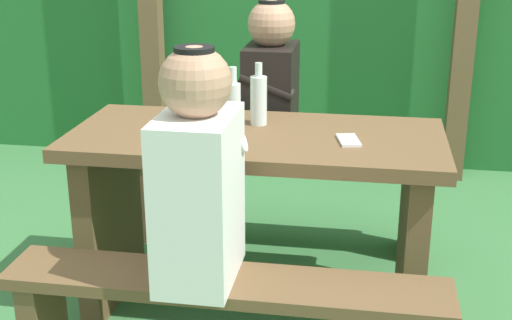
{
  "coord_description": "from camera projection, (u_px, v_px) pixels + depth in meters",
  "views": [
    {
      "loc": [
        0.41,
        -2.48,
        1.5
      ],
      "look_at": [
        0.0,
        0.0,
        0.63
      ],
      "focal_mm": 49.32,
      "sensor_mm": 36.0,
      "label": 1
    }
  ],
  "objects": [
    {
      "name": "bench_far",
      "position": [
        276.0,
        182.0,
        3.31
      ],
      "size": [
        1.4,
        0.24,
        0.45
      ],
      "color": "brown",
      "rests_on": "ground_plane"
    },
    {
      "name": "bottle_right",
      "position": [
        259.0,
        99.0,
        2.71
      ],
      "size": [
        0.06,
        0.06,
        0.24
      ],
      "color": "silver",
      "rests_on": "picnic_table"
    },
    {
      "name": "hedge_backdrop",
      "position": [
        310.0,
        4.0,
        4.57
      ],
      "size": [
        6.4,
        0.66,
        1.93
      ],
      "primitive_type": "cube",
      "color": "#23692E",
      "rests_on": "ground_plane"
    },
    {
      "name": "bench_near",
      "position": [
        225.0,
        314.0,
        2.21
      ],
      "size": [
        1.4,
        0.24,
        0.45
      ],
      "color": "brown",
      "rests_on": "ground_plane"
    },
    {
      "name": "bottle_left",
      "position": [
        233.0,
        102.0,
        2.7
      ],
      "size": [
        0.06,
        0.06,
        0.23
      ],
      "color": "silver",
      "rests_on": "picnic_table"
    },
    {
      "name": "picnic_table",
      "position": [
        256.0,
        192.0,
        2.7
      ],
      "size": [
        1.4,
        0.64,
        0.74
      ],
      "color": "brown",
      "rests_on": "ground_plane"
    },
    {
      "name": "cell_phone",
      "position": [
        349.0,
        140.0,
        2.53
      ],
      "size": [
        0.1,
        0.15,
        0.01
      ],
      "primitive_type": "cube",
      "rotation": [
        0.0,
        0.0,
        0.22
      ],
      "color": "silver",
      "rests_on": "picnic_table"
    },
    {
      "name": "ground_plane",
      "position": [
        256.0,
        306.0,
        2.87
      ],
      "size": [
        12.0,
        12.0,
        0.0
      ],
      "primitive_type": "plane",
      "color": "#3C7640"
    },
    {
      "name": "person_black_coat",
      "position": [
        271.0,
        87.0,
        3.16
      ],
      "size": [
        0.25,
        0.35,
        0.72
      ],
      "color": "black",
      "rests_on": "bench_far"
    },
    {
      "name": "drinking_glass",
      "position": [
        178.0,
        125.0,
        2.56
      ],
      "size": [
        0.07,
        0.07,
        0.1
      ],
      "primitive_type": "cylinder",
      "color": "silver",
      "rests_on": "picnic_table"
    },
    {
      "name": "person_white_shirt",
      "position": [
        198.0,
        176.0,
        2.08
      ],
      "size": [
        0.25,
        0.35,
        0.72
      ],
      "color": "white",
      "rests_on": "bench_near"
    }
  ]
}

